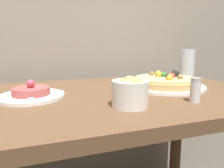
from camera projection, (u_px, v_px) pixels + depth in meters
The scene contains 6 objects.
dining_table at pixel (97, 129), 0.76m from camera, with size 1.18×0.65×0.77m.
pizza_plate at pixel (165, 82), 0.85m from camera, with size 0.31×0.31×0.07m.
tartare_plate at pixel (31, 94), 0.69m from camera, with size 0.21×0.21×0.06m.
small_bowl at pixel (130, 92), 0.59m from camera, with size 0.10×0.10×0.08m.
drinking_glass at pixel (187, 64), 1.08m from camera, with size 0.07×0.07×0.14m.
salt_shaker at pixel (195, 90), 0.64m from camera, with size 0.03×0.03×0.07m.
Camera 1 is at (-0.19, -0.37, 0.94)m, focal length 35.00 mm.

